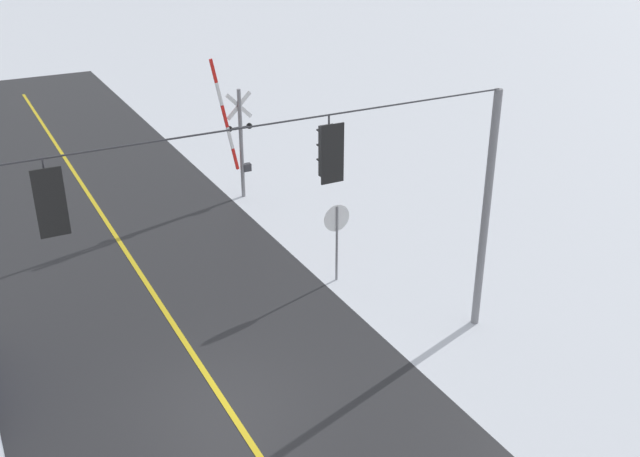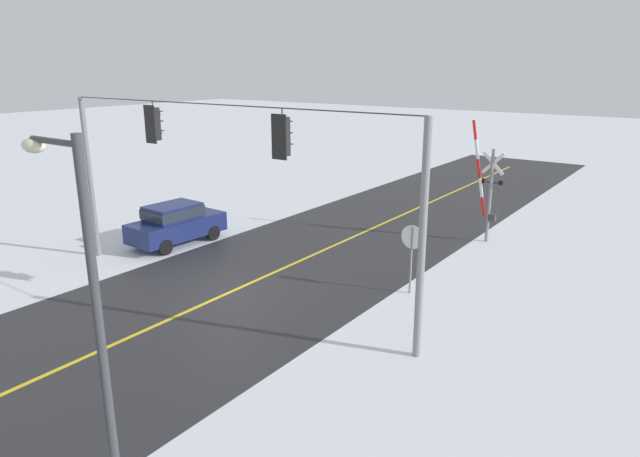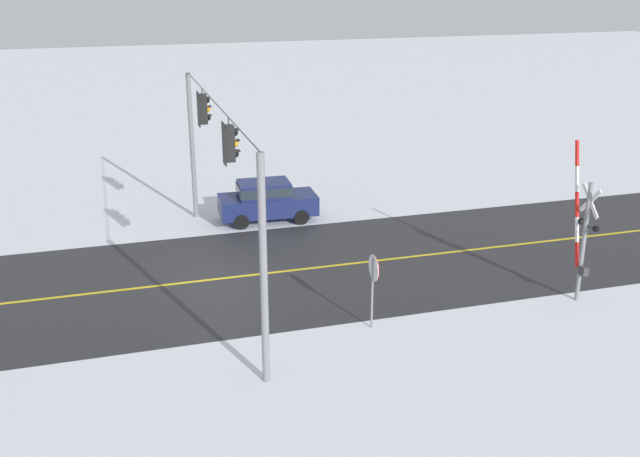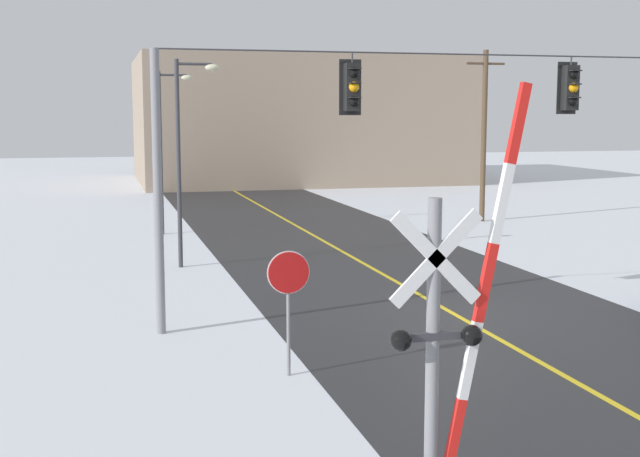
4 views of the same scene
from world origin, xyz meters
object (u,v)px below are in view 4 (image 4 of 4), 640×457
streetlamp_near (185,143)px  streetlamp_far (166,137)px  stop_sign (289,285)px  utility_pole (484,134)px  railroad_crossing (442,360)px

streetlamp_near → streetlamp_far: size_ratio=1.00×
streetlamp_near → stop_sign: bearing=-86.9°
streetlamp_near → streetlamp_far: bearing=90.0°
stop_sign → streetlamp_far: (-0.65, 19.61, 2.20)m
streetlamp_near → utility_pole: bearing=30.5°
stop_sign → streetlamp_near: streetlamp_near is taller
utility_pole → streetlamp_near: bearing=-149.5°
utility_pole → streetlamp_far: bearing=-177.6°
railroad_crossing → streetlamp_near: 19.09m
railroad_crossing → streetlamp_far: streetlamp_far is taller
stop_sign → railroad_crossing: bearing=-89.9°
stop_sign → railroad_crossing: railroad_crossing is taller
utility_pole → railroad_crossing: bearing=-116.2°
railroad_crossing → streetlamp_far: 26.78m
railroad_crossing → utility_pole: size_ratio=0.67×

